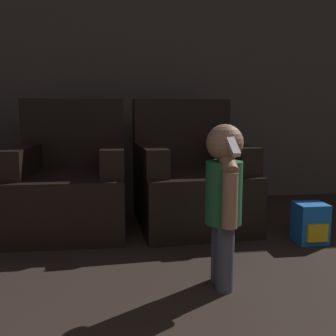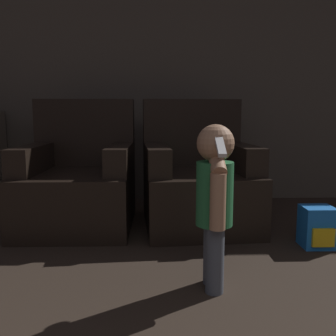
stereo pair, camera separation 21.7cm
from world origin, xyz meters
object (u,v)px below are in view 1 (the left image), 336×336
object	(u,v)px
armchair_left	(71,185)
toy_backpack	(310,223)
armchair_right	(190,182)
person_toddler	(224,193)

from	to	relation	value
armchair_left	toy_backpack	size ratio (longest dim) A/B	3.67
armchair_left	armchair_right	size ratio (longest dim) A/B	1.00
armchair_left	toy_backpack	bearing A→B (deg)	-18.16
armchair_right	person_toddler	distance (m)	1.14
armchair_right	toy_backpack	size ratio (longest dim) A/B	3.67
armchair_right	armchair_left	bearing A→B (deg)	175.63
armchair_right	person_toddler	xyz separation A→B (m)	(-0.04, -1.13, 0.15)
person_toddler	armchair_right	bearing A→B (deg)	178.99
person_toddler	toy_backpack	distance (m)	1.02
armchair_left	armchair_right	distance (m)	0.93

